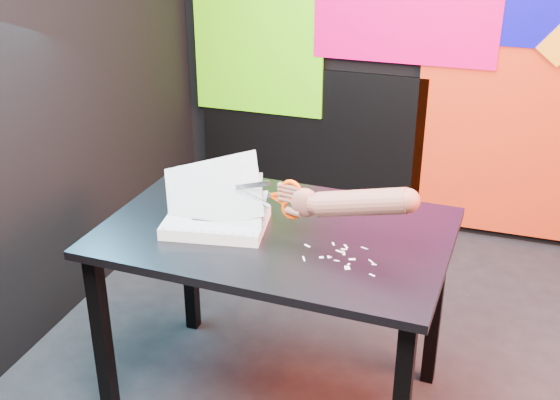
% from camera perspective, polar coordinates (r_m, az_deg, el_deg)
% --- Properties ---
extents(room, '(3.01, 3.01, 2.71)m').
position_cam_1_polar(room, '(2.25, 10.77, 11.71)').
color(room, black).
rests_on(room, ground).
extents(backdrop, '(2.88, 0.05, 2.08)m').
position_cam_1_polar(backdrop, '(3.76, 14.64, 10.48)').
color(backdrop, red).
rests_on(backdrop, ground).
extents(work_table, '(1.20, 0.82, 0.75)m').
position_cam_1_polar(work_table, '(2.44, -0.30, -4.27)').
color(work_table, black).
rests_on(work_table, ground).
extents(printout_stack, '(0.41, 0.30, 0.26)m').
position_cam_1_polar(printout_stack, '(2.41, -5.22, -1.64)').
color(printout_stack, beige).
rests_on(printout_stack, work_table).
extents(scissors, '(0.25, 0.05, 0.14)m').
position_cam_1_polar(scissors, '(2.28, 0.54, 0.11)').
color(scissors, silver).
rests_on(scissors, printout_stack).
extents(hand_forearm, '(0.46, 0.13, 0.17)m').
position_cam_1_polar(hand_forearm, '(2.19, 5.85, -0.20)').
color(hand_forearm, brown).
rests_on(hand_forearm, work_table).
extents(paper_clippings, '(0.26, 0.17, 0.00)m').
position_cam_1_polar(paper_clippings, '(2.24, 5.02, -4.59)').
color(paper_clippings, silver).
rests_on(paper_clippings, work_table).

